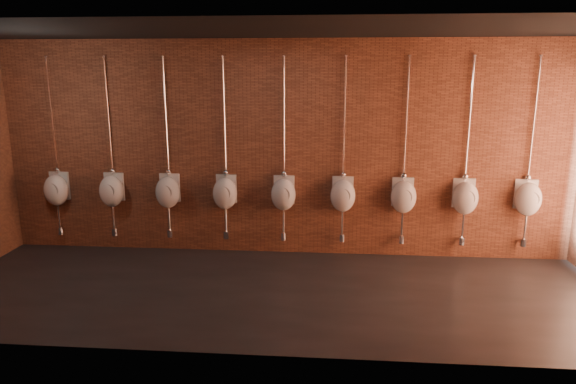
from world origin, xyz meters
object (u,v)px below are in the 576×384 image
at_px(urinal_4, 283,193).
at_px(urinal_6, 403,196).
at_px(urinal_3, 225,192).
at_px(urinal_0, 56,189).
at_px(urinal_8, 528,198).
at_px(urinal_2, 168,191).
at_px(urinal_5, 343,195).
at_px(urinal_7, 465,197).
at_px(urinal_1, 112,190).

height_order(urinal_4, urinal_6, same).
distance_m(urinal_3, urinal_4, 0.88).
height_order(urinal_0, urinal_6, same).
height_order(urinal_3, urinal_8, same).
distance_m(urinal_3, urinal_6, 2.65).
relative_size(urinal_0, urinal_2, 1.00).
bearing_deg(urinal_5, urinal_7, 0.00).
distance_m(urinal_5, urinal_7, 1.76).
bearing_deg(urinal_5, urinal_2, 180.00).
relative_size(urinal_1, urinal_5, 1.00).
distance_m(urinal_2, urinal_7, 4.41).
xyz_separation_m(urinal_2, urinal_3, (0.88, 0.00, 0.00)).
xyz_separation_m(urinal_1, urinal_5, (3.53, 0.00, 0.00)).
xyz_separation_m(urinal_2, urinal_6, (3.53, 0.00, 0.00)).
relative_size(urinal_3, urinal_5, 1.00).
height_order(urinal_1, urinal_7, same).
relative_size(urinal_1, urinal_6, 1.00).
height_order(urinal_7, urinal_8, same).
distance_m(urinal_5, urinal_6, 0.88).
xyz_separation_m(urinal_6, urinal_7, (0.88, 0.00, 0.00)).
xyz_separation_m(urinal_5, urinal_7, (1.76, 0.00, 0.00)).
bearing_deg(urinal_0, urinal_3, 0.00).
bearing_deg(urinal_0, urinal_1, 0.00).
bearing_deg(urinal_6, urinal_1, 180.00).
bearing_deg(urinal_7, urinal_3, 180.00).
relative_size(urinal_5, urinal_7, 1.00).
bearing_deg(urinal_5, urinal_1, 180.00).
height_order(urinal_3, urinal_7, same).
distance_m(urinal_0, urinal_6, 5.29).
height_order(urinal_6, urinal_8, same).
xyz_separation_m(urinal_1, urinal_3, (1.76, 0.00, 0.00)).
bearing_deg(urinal_5, urinal_0, 180.00).
xyz_separation_m(urinal_5, urinal_6, (0.88, 0.00, 0.00)).
bearing_deg(urinal_1, urinal_6, 0.00).
distance_m(urinal_1, urinal_8, 6.17).
distance_m(urinal_4, urinal_8, 3.53).
bearing_deg(urinal_0, urinal_6, 0.00).
relative_size(urinal_0, urinal_3, 1.00).
bearing_deg(urinal_0, urinal_8, 0.00).
height_order(urinal_3, urinal_6, same).
bearing_deg(urinal_3, urinal_6, 0.00).
bearing_deg(urinal_8, urinal_1, 180.00).
bearing_deg(urinal_4, urinal_6, 0.00).
bearing_deg(urinal_2, urinal_7, 0.00).
bearing_deg(urinal_7, urinal_0, 180.00).
relative_size(urinal_0, urinal_4, 1.00).
bearing_deg(urinal_4, urinal_5, 0.00).
bearing_deg(urinal_4, urinal_2, 180.00).
relative_size(urinal_4, urinal_5, 1.00).
relative_size(urinal_2, urinal_4, 1.00).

